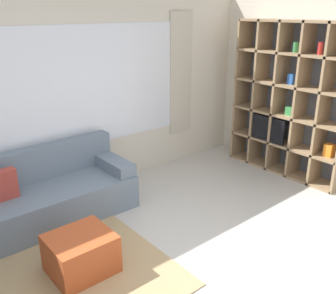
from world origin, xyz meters
The scene contains 7 objects.
ground_plane centered at (0.00, 0.00, 0.00)m, with size 16.00×16.00×0.00m, color beige.
wall_back centered at (0.00, 2.68, 1.36)m, with size 6.92×0.11×2.70m.
wall_right centered at (2.89, 1.32, 1.35)m, with size 0.07×3.84×2.70m, color beige.
area_rug centered at (-1.39, 1.28, 0.01)m, with size 2.50×2.30×0.01m, color tan.
shelving_unit centered at (2.70, 1.22, 1.14)m, with size 0.38×1.85×2.29m.
couch_main centered at (-0.81, 2.22, 0.30)m, with size 2.12×0.84×0.84m.
ottoman centered at (-0.93, 1.05, 0.20)m, with size 0.59×0.53×0.40m.
Camera 1 is at (-2.22, -1.81, 2.43)m, focal length 40.00 mm.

